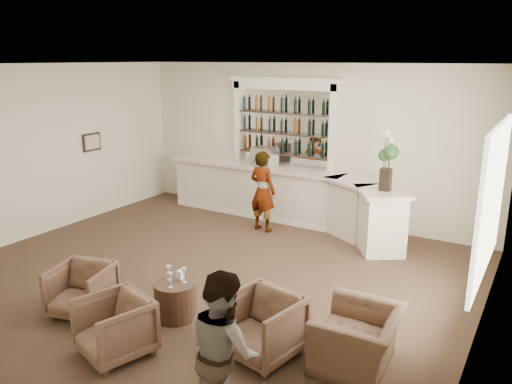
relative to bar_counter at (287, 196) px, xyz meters
The scene contains 19 objects.
ground 3.05m from the bar_counter, 86.88° to the right, with size 8.00×8.00×0.00m, color #4E3727.
room_shell 2.91m from the bar_counter, 81.89° to the right, with size 8.04×7.02×3.32m.
bar_counter is the anchor object (origin of this frame).
back_bar_alcove 1.55m from the bar_counter, 129.15° to the left, with size 2.64×0.25×3.00m.
cocktail_table 4.45m from the bar_counter, 81.89° to the right, with size 0.57×0.57×0.50m, color #4B2C20.
sommelier 0.79m from the bar_counter, 103.00° to the right, with size 0.60×0.39×1.63m, color gray.
guest 6.20m from the bar_counter, 67.71° to the right, with size 0.77×0.60×1.58m, color gray.
armchair_left 5.00m from the bar_counter, 96.14° to the right, with size 0.74×0.77×0.70m, color brown.
armchair_center 5.47m from the bar_counter, 83.81° to the right, with size 0.76×0.78×0.71m, color brown.
armchair_right 5.01m from the bar_counter, 65.58° to the right, with size 0.81×0.83×0.76m, color brown.
armchair_far 5.20m from the bar_counter, 53.41° to the right, with size 1.02×0.89×0.66m, color brown.
espresso_machine 0.96m from the bar_counter, behind, with size 0.48×0.40×0.42m, color silver.
flower_vase 2.60m from the bar_counter, 15.01° to the right, with size 0.28×0.28×1.05m.
wine_glass_bar_left 0.90m from the bar_counter, behind, with size 0.07×0.07×0.21m, color white, non-canonical shape.
wine_glass_bar_right 0.97m from the bar_counter, behind, with size 0.07×0.07×0.21m, color white, non-canonical shape.
wine_glass_tbl_a 4.39m from the bar_counter, 83.39° to the right, with size 0.07×0.07×0.21m, color white, non-canonical shape.
wine_glass_tbl_b 4.37m from the bar_counter, 80.45° to the right, with size 0.07×0.07×0.21m, color white, non-canonical shape.
wine_glass_tbl_c 4.57m from the bar_counter, 81.62° to the right, with size 0.07×0.07×0.21m, color white, non-canonical shape.
napkin_holder 4.29m from the bar_counter, 81.89° to the right, with size 0.08×0.08×0.12m, color white.
Camera 1 is at (4.54, -6.04, 3.39)m, focal length 35.00 mm.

